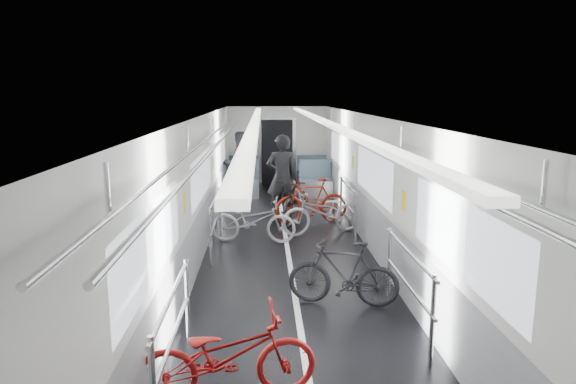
# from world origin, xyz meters

# --- Properties ---
(car_shell) EXTENTS (3.02, 14.01, 2.41)m
(car_shell) POSITION_xyz_m (0.00, 1.78, 1.13)
(car_shell) COLOR black
(car_shell) RESTS_ON ground
(bike_left_near) EXTENTS (1.71, 0.82, 0.86)m
(bike_left_near) POSITION_xyz_m (-0.77, -4.37, 0.43)
(bike_left_near) COLOR #B51616
(bike_left_near) RESTS_ON floor
(bike_left_far) EXTENTS (1.68, 0.78, 0.85)m
(bike_left_far) POSITION_xyz_m (-0.63, 0.73, 0.43)
(bike_left_far) COLOR #99999D
(bike_left_far) RESTS_ON floor
(bike_right_near) EXTENTS (1.53, 0.75, 0.88)m
(bike_right_near) POSITION_xyz_m (0.62, -2.28, 0.44)
(bike_right_near) COLOR black
(bike_right_near) RESTS_ON floor
(bike_right_mid) EXTENTS (1.83, 1.11, 0.91)m
(bike_right_mid) POSITION_xyz_m (0.76, 1.25, 0.45)
(bike_right_mid) COLOR #9B9B9F
(bike_right_mid) RESTS_ON floor
(bike_right_far) EXTENTS (1.70, 0.79, 0.98)m
(bike_right_far) POSITION_xyz_m (0.62, 2.13, 0.49)
(bike_right_far) COLOR maroon
(bike_right_far) RESTS_ON floor
(bike_aisle) EXTENTS (1.18, 1.96, 0.97)m
(bike_aisle) POSITION_xyz_m (0.29, 2.37, 0.49)
(bike_aisle) COLOR black
(bike_aisle) RESTS_ON floor
(person_standing) EXTENTS (0.73, 0.50, 1.91)m
(person_standing) POSITION_xyz_m (-0.01, 2.47, 0.96)
(person_standing) COLOR black
(person_standing) RESTS_ON floor
(person_seated) EXTENTS (1.00, 0.86, 1.79)m
(person_seated) POSITION_xyz_m (-1.06, 5.02, 0.90)
(person_seated) COLOR #2E2C34
(person_seated) RESTS_ON floor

